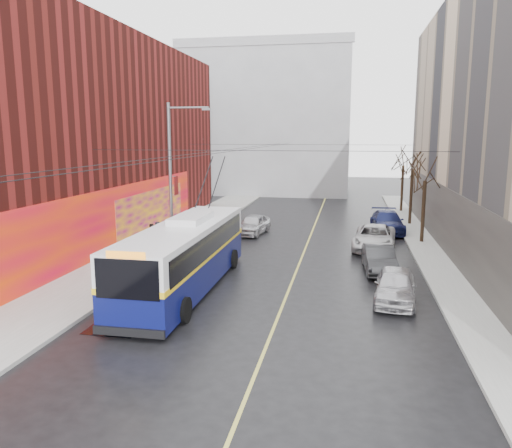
{
  "coord_description": "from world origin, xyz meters",
  "views": [
    {
      "loc": [
        4.11,
        -18.06,
        7.14
      ],
      "look_at": [
        -0.57,
        6.95,
        2.6
      ],
      "focal_mm": 35.0,
      "sensor_mm": 36.0,
      "label": 1
    }
  ],
  "objects_px": {
    "parked_car_b": "(379,259)",
    "pedestrian_b": "(153,236)",
    "pedestrian_c": "(150,245)",
    "tree_mid": "(413,160)",
    "following_car": "(253,224)",
    "parked_car_c": "(374,237)",
    "parked_car_d": "(387,222)",
    "pedestrian_a": "(159,238)",
    "trolleybus": "(185,255)",
    "tree_far": "(404,157)",
    "streetlight_pole": "(173,175)",
    "tree_near": "(426,169)",
    "parked_car_a": "(395,285)"
  },
  "relations": [
    {
      "from": "tree_near",
      "to": "pedestrian_c",
      "type": "height_order",
      "value": "tree_near"
    },
    {
      "from": "streetlight_pole",
      "to": "parked_car_b",
      "type": "bearing_deg",
      "value": -8.34
    },
    {
      "from": "pedestrian_b",
      "to": "following_car",
      "type": "bearing_deg",
      "value": 1.88
    },
    {
      "from": "tree_far",
      "to": "parked_car_c",
      "type": "distance_m",
      "value": 17.18
    },
    {
      "from": "streetlight_pole",
      "to": "tree_mid",
      "type": "relative_size",
      "value": 1.35
    },
    {
      "from": "tree_mid",
      "to": "following_car",
      "type": "height_order",
      "value": "tree_mid"
    },
    {
      "from": "tree_far",
      "to": "parked_car_a",
      "type": "xyz_separation_m",
      "value": [
        -2.77,
        -26.54,
        -4.41
      ]
    },
    {
      "from": "tree_mid",
      "to": "parked_car_c",
      "type": "height_order",
      "value": "tree_mid"
    },
    {
      "from": "parked_car_d",
      "to": "pedestrian_a",
      "type": "bearing_deg",
      "value": -146.89
    },
    {
      "from": "parked_car_a",
      "to": "parked_car_d",
      "type": "distance_m",
      "value": 16.18
    },
    {
      "from": "pedestrian_a",
      "to": "pedestrian_b",
      "type": "relative_size",
      "value": 1.22
    },
    {
      "from": "pedestrian_b",
      "to": "parked_car_a",
      "type": "bearing_deg",
      "value": -76.3
    },
    {
      "from": "pedestrian_b",
      "to": "tree_mid",
      "type": "bearing_deg",
      "value": -12.92
    },
    {
      "from": "tree_far",
      "to": "pedestrian_a",
      "type": "xyz_separation_m",
      "value": [
        -15.95,
        -20.42,
        -4.04
      ]
    },
    {
      "from": "trolleybus",
      "to": "parked_car_a",
      "type": "height_order",
      "value": "trolleybus"
    },
    {
      "from": "tree_mid",
      "to": "trolleybus",
      "type": "distance_m",
      "value": 23.32
    },
    {
      "from": "trolleybus",
      "to": "parked_car_b",
      "type": "bearing_deg",
      "value": 27.63
    },
    {
      "from": "parked_car_b",
      "to": "streetlight_pole",
      "type": "bearing_deg",
      "value": 167.68
    },
    {
      "from": "pedestrian_a",
      "to": "pedestrian_c",
      "type": "height_order",
      "value": "pedestrian_a"
    },
    {
      "from": "pedestrian_b",
      "to": "pedestrian_c",
      "type": "distance_m",
      "value": 2.8
    },
    {
      "from": "parked_car_b",
      "to": "pedestrian_b",
      "type": "height_order",
      "value": "pedestrian_b"
    },
    {
      "from": "parked_car_b",
      "to": "pedestrian_c",
      "type": "xyz_separation_m",
      "value": [
        -12.74,
        -0.17,
        0.26
      ]
    },
    {
      "from": "following_car",
      "to": "pedestrian_c",
      "type": "relative_size",
      "value": 2.59
    },
    {
      "from": "trolleybus",
      "to": "parked_car_c",
      "type": "xyz_separation_m",
      "value": [
        9.08,
        10.2,
        -0.9
      ]
    },
    {
      "from": "parked_car_b",
      "to": "parked_car_d",
      "type": "xyz_separation_m",
      "value": [
        1.2,
        11.38,
        0.08
      ]
    },
    {
      "from": "tree_far",
      "to": "parked_car_c",
      "type": "xyz_separation_m",
      "value": [
        -3.2,
        -16.3,
        -4.39
      ]
    },
    {
      "from": "tree_near",
      "to": "following_car",
      "type": "height_order",
      "value": "tree_near"
    },
    {
      "from": "trolleybus",
      "to": "parked_car_c",
      "type": "bearing_deg",
      "value": 48.37
    },
    {
      "from": "streetlight_pole",
      "to": "tree_near",
      "type": "xyz_separation_m",
      "value": [
        15.14,
        6.0,
        0.13
      ]
    },
    {
      "from": "tree_near",
      "to": "tree_mid",
      "type": "relative_size",
      "value": 0.96
    },
    {
      "from": "tree_near",
      "to": "tree_far",
      "type": "distance_m",
      "value": 14.0
    },
    {
      "from": "following_car",
      "to": "pedestrian_a",
      "type": "bearing_deg",
      "value": -111.38
    },
    {
      "from": "pedestrian_b",
      "to": "pedestrian_a",
      "type": "bearing_deg",
      "value": -101.07
    },
    {
      "from": "tree_mid",
      "to": "following_car",
      "type": "bearing_deg",
      "value": -153.1
    },
    {
      "from": "tree_far",
      "to": "following_car",
      "type": "height_order",
      "value": "tree_far"
    },
    {
      "from": "parked_car_c",
      "to": "pedestrian_c",
      "type": "distance_m",
      "value": 13.92
    },
    {
      "from": "pedestrian_c",
      "to": "streetlight_pole",
      "type": "bearing_deg",
      "value": -50.26
    },
    {
      "from": "streetlight_pole",
      "to": "parked_car_c",
      "type": "xyz_separation_m",
      "value": [
        11.94,
        3.7,
        -4.09
      ]
    },
    {
      "from": "parked_car_c",
      "to": "pedestrian_a",
      "type": "xyz_separation_m",
      "value": [
        -12.75,
        -4.13,
        0.35
      ]
    },
    {
      "from": "parked_car_d",
      "to": "parked_car_b",
      "type": "bearing_deg",
      "value": -98.66
    },
    {
      "from": "trolleybus",
      "to": "parked_car_d",
      "type": "bearing_deg",
      "value": 57.52
    },
    {
      "from": "parked_car_b",
      "to": "parked_car_d",
      "type": "relative_size",
      "value": 0.79
    },
    {
      "from": "parked_car_c",
      "to": "parked_car_d",
      "type": "relative_size",
      "value": 1.01
    },
    {
      "from": "parked_car_b",
      "to": "pedestrian_b",
      "type": "bearing_deg",
      "value": 165.75
    },
    {
      "from": "parked_car_c",
      "to": "pedestrian_b",
      "type": "distance_m",
      "value": 13.97
    },
    {
      "from": "tree_far",
      "to": "parked_car_a",
      "type": "distance_m",
      "value": 27.05
    },
    {
      "from": "tree_mid",
      "to": "trolleybus",
      "type": "relative_size",
      "value": 0.53
    },
    {
      "from": "streetlight_pole",
      "to": "parked_car_b",
      "type": "relative_size",
      "value": 2.1
    },
    {
      "from": "parked_car_b",
      "to": "following_car",
      "type": "xyz_separation_m",
      "value": [
        -8.48,
        8.83,
        0.02
      ]
    },
    {
      "from": "parked_car_a",
      "to": "parked_car_b",
      "type": "distance_m",
      "value": 4.81
    }
  ]
}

